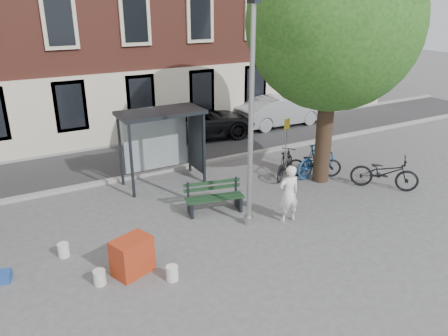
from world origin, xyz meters
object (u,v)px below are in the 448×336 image
object	(u,v)px
painter	(289,194)
bike_b	(317,159)
bus_shelter	(171,129)
car_dark	(197,121)
bike_a	(314,163)
car_silver	(281,111)
red_stand	(132,256)
bike_c	(384,172)
notice_sign	(287,132)
lamppost	(251,131)
bike_d	(285,164)
bench	(214,199)

from	to	relation	value
painter	bike_b	size ratio (longest dim) A/B	0.83
bus_shelter	car_dark	xyz separation A→B (m)	(3.08, 4.29, -1.16)
bike_a	car_silver	bearing A→B (deg)	3.99
bike_b	car_dark	world-z (taller)	car_dark
painter	car_silver	size ratio (longest dim) A/B	0.37
bus_shelter	red_stand	world-z (taller)	bus_shelter
bike_a	car_dark	xyz separation A→B (m)	(-1.54, 6.50, 0.24)
bike_c	red_stand	world-z (taller)	bike_c
notice_sign	bike_a	bearing A→B (deg)	-101.77
car_dark	lamppost	bearing A→B (deg)	170.93
bike_d	bus_shelter	bearing A→B (deg)	28.00
lamppost	car_dark	distance (m)	8.99
bike_b	car_silver	distance (m)	6.84
bike_b	bike_d	bearing A→B (deg)	59.83
car_dark	car_silver	bearing A→B (deg)	-85.76
painter	notice_sign	xyz separation A→B (m)	(2.82, 3.88, 0.44)
bench	bike_d	size ratio (longest dim) A/B	1.04
bike_b	car_dark	distance (m)	6.67
bench	bike_b	world-z (taller)	bike_b
bike_a	red_stand	size ratio (longest dim) A/B	2.21
bike_d	bike_a	bearing A→B (deg)	-149.97
bike_b	bike_d	world-z (taller)	bike_b
bike_d	car_silver	size ratio (longest dim) A/B	0.38
bus_shelter	bench	xyz separation A→B (m)	(0.12, -2.90, -1.50)
lamppost	bus_shelter	world-z (taller)	lamppost
lamppost	red_stand	distance (m)	4.42
painter	bike_c	bearing A→B (deg)	-169.05
painter	bench	size ratio (longest dim) A/B	0.93
bike_b	bus_shelter	bearing A→B (deg)	53.96
bench	car_silver	distance (m)	10.28
car_silver	notice_sign	distance (m)	5.64
lamppost	bike_c	bearing A→B (deg)	-1.17
bench	bike_b	size ratio (longest dim) A/B	0.89
bike_b	painter	bearing A→B (deg)	115.29
bench	bike_a	distance (m)	4.55
painter	bike_d	bearing A→B (deg)	-117.95
bike_b	bike_d	xyz separation A→B (m)	(-1.15, 0.38, -0.09)
bike_a	bike_b	distance (m)	0.21
bus_shelter	bike_b	xyz separation A→B (m)	(4.79, -2.15, -1.29)
bike_d	notice_sign	world-z (taller)	notice_sign
notice_sign	car_dark	bearing A→B (deg)	92.05
car_dark	bike_a	bearing A→B (deg)	-159.36
red_stand	car_dark	bearing A→B (deg)	55.86
painter	car_silver	xyz separation A→B (m)	(5.98, 8.53, -0.09)
bike_c	notice_sign	world-z (taller)	notice_sign
bus_shelter	bike_d	distance (m)	4.28
bus_shelter	bike_b	world-z (taller)	bus_shelter
bike_a	bike_c	distance (m)	2.44
bench	car_dark	bearing A→B (deg)	80.29
bike_a	car_silver	distance (m)	6.97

